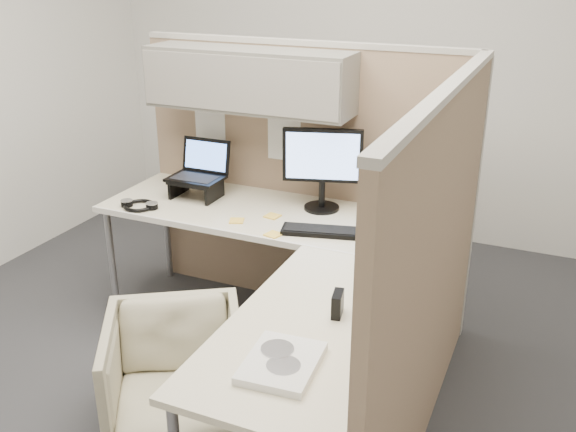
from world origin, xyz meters
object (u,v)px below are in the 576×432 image
at_px(office_chair, 175,370).
at_px(keyboard, 320,231).
at_px(monitor_left, 322,163).
at_px(desk, 282,256).

height_order(office_chair, keyboard, keyboard).
bearing_deg(monitor_left, keyboard, -86.85).
distance_m(monitor_left, keyboard, 0.43).
relative_size(desk, office_chair, 3.19).
bearing_deg(monitor_left, desk, -105.28).
bearing_deg(desk, monitor_left, 91.21).
distance_m(desk, monitor_left, 0.65).
relative_size(desk, keyboard, 5.05).
bearing_deg(office_chair, desk, 32.37).
bearing_deg(monitor_left, office_chair, -119.53).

